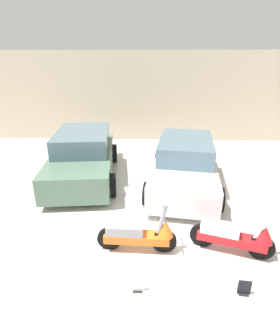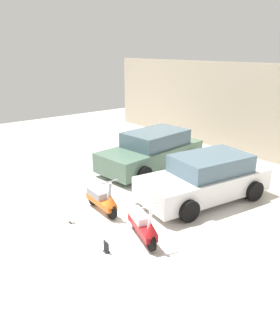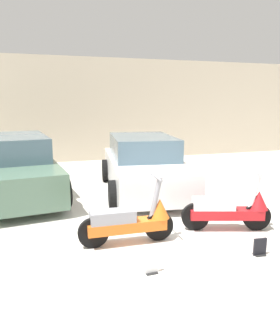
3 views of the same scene
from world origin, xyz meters
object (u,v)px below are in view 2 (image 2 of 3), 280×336
at_px(scooter_front_left, 102,200).
at_px(car_rear_left, 152,151).
at_px(placard_near_right_scooter, 106,247).
at_px(placard_near_left_scooter, 71,219).
at_px(scooter_front_right, 143,225).
at_px(car_rear_center, 205,178).

xyz_separation_m(scooter_front_left, car_rear_left, (-1.89, 3.43, 0.30)).
bearing_deg(placard_near_right_scooter, placard_near_left_scooter, -179.92).
xyz_separation_m(car_rear_left, placard_near_right_scooter, (3.56, -4.40, -0.56)).
xyz_separation_m(placard_near_left_scooter, placard_near_right_scooter, (1.68, 0.00, 0.00)).
height_order(scooter_front_left, placard_near_left_scooter, scooter_front_left).
bearing_deg(placard_near_left_scooter, placard_near_right_scooter, 0.08).
relative_size(car_rear_left, placard_near_left_scooter, 16.68).
bearing_deg(car_rear_left, scooter_front_right, 40.77).
distance_m(scooter_front_left, placard_near_right_scooter, 1.95).
relative_size(placard_near_left_scooter, placard_near_right_scooter, 1.00).
height_order(car_rear_left, placard_near_left_scooter, car_rear_left).
bearing_deg(scooter_front_left, placard_near_right_scooter, -28.13).
bearing_deg(scooter_front_left, car_rear_left, 120.79).
xyz_separation_m(car_rear_left, placard_near_left_scooter, (1.89, -4.40, -0.56)).
bearing_deg(scooter_front_right, scooter_front_left, -162.26).
bearing_deg(placard_near_left_scooter, car_rear_left, 113.20).
relative_size(scooter_front_right, car_rear_left, 0.35).
xyz_separation_m(scooter_front_right, placard_near_right_scooter, (-0.11, -0.98, -0.27)).
relative_size(car_rear_left, placard_near_right_scooter, 16.68).
distance_m(placard_near_left_scooter, placard_near_right_scooter, 1.68).
bearing_deg(scooter_front_left, scooter_front_right, 2.15).
bearing_deg(placard_near_right_scooter, car_rear_center, 97.46).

